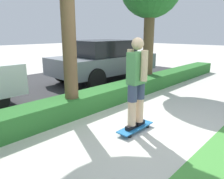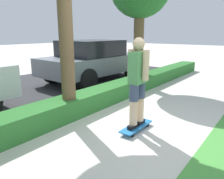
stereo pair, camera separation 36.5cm
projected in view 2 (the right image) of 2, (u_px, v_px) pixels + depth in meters
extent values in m
plane|color=beige|center=(137.00, 135.00, 3.81)|extent=(60.00, 60.00, 0.00)
cube|color=#2D2D30|center=(12.00, 94.00, 6.28)|extent=(14.61, 5.00, 0.01)
cube|color=#2D702D|center=(74.00, 106.00, 4.70)|extent=(14.61, 0.60, 0.41)
cube|color=#1E6BAD|center=(136.00, 126.00, 3.97)|extent=(0.79, 0.24, 0.02)
cylinder|color=black|center=(148.00, 125.00, 4.14)|extent=(0.07, 0.04, 0.07)
cylinder|color=black|center=(139.00, 123.00, 4.24)|extent=(0.07, 0.04, 0.07)
cylinder|color=black|center=(133.00, 135.00, 3.73)|extent=(0.07, 0.04, 0.07)
cylinder|color=black|center=(124.00, 132.00, 3.83)|extent=(0.07, 0.04, 0.07)
cube|color=black|center=(133.00, 126.00, 3.88)|extent=(0.26, 0.09, 0.07)
cylinder|color=beige|center=(134.00, 105.00, 3.78)|extent=(0.14, 0.14, 0.73)
cylinder|color=#3D4766|center=(134.00, 93.00, 3.72)|extent=(0.16, 0.16, 0.29)
cube|color=black|center=(139.00, 122.00, 4.05)|extent=(0.26, 0.09, 0.07)
cylinder|color=beige|center=(140.00, 102.00, 3.95)|extent=(0.14, 0.14, 0.73)
cylinder|color=#3D4766|center=(141.00, 90.00, 3.89)|extent=(0.16, 0.16, 0.29)
cube|color=#519356|center=(138.00, 68.00, 3.70)|extent=(0.35, 0.19, 0.54)
cylinder|color=beige|center=(146.00, 65.00, 3.60)|extent=(0.11, 0.11, 0.51)
cylinder|color=beige|center=(131.00, 64.00, 3.77)|extent=(0.11, 0.11, 0.51)
sphere|color=beige|center=(139.00, 44.00, 3.60)|extent=(0.21, 0.21, 0.21)
cylinder|color=brown|center=(66.00, 37.00, 4.17)|extent=(0.28, 0.28, 3.29)
cylinder|color=brown|center=(138.00, 47.00, 7.07)|extent=(0.33, 0.33, 2.57)
cube|color=slate|center=(94.00, 63.00, 7.97)|extent=(3.99, 1.98, 0.59)
cube|color=black|center=(91.00, 48.00, 7.74)|extent=(2.10, 1.69, 0.54)
cylinder|color=black|center=(131.00, 69.00, 8.48)|extent=(0.68, 0.22, 0.68)
cylinder|color=black|center=(98.00, 66.00, 9.48)|extent=(0.68, 0.22, 0.68)
cylinder|color=black|center=(88.00, 80.00, 6.61)|extent=(0.68, 0.22, 0.68)
cylinder|color=black|center=(53.00, 74.00, 7.61)|extent=(0.68, 0.22, 0.68)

